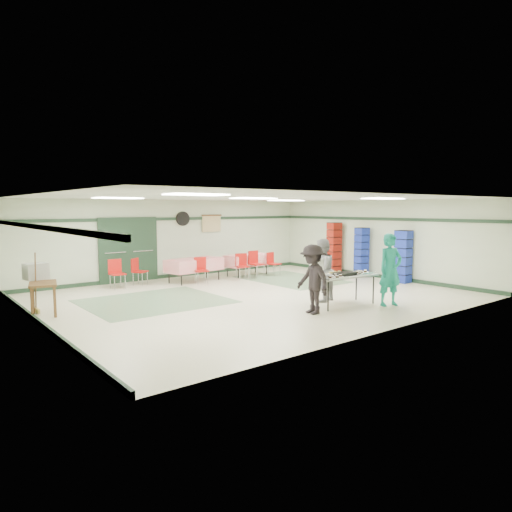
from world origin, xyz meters
TOP-DOWN VIEW (x-y plane):
  - floor at (0.00, 0.00)m, footprint 11.00×11.00m
  - ceiling at (0.00, 0.00)m, footprint 11.00×11.00m
  - wall_back at (0.00, 4.50)m, footprint 11.00×0.00m
  - wall_front at (0.00, -4.50)m, footprint 11.00×0.00m
  - wall_left at (-5.50, 0.00)m, footprint 0.00×9.00m
  - wall_right at (5.50, 0.00)m, footprint 0.00×9.00m
  - trim_back at (0.00, 4.47)m, footprint 11.00×0.06m
  - baseboard_back at (0.00, 4.47)m, footprint 11.00×0.06m
  - trim_left at (-5.47, 0.00)m, footprint 0.06×9.00m
  - baseboard_left at (-5.47, 0.00)m, footprint 0.06×9.00m
  - trim_right at (5.47, 0.00)m, footprint 0.06×9.00m
  - baseboard_right at (5.47, 0.00)m, footprint 0.06×9.00m
  - green_patch_a at (-2.50, 1.00)m, footprint 3.50×3.00m
  - green_patch_b at (2.80, 1.50)m, footprint 2.50×3.50m
  - double_door_left at (-2.20, 4.44)m, footprint 0.90×0.06m
  - double_door_right at (-1.25, 4.44)m, footprint 0.90×0.06m
  - door_frame at (-1.73, 4.42)m, footprint 2.00×0.03m
  - wall_fan at (0.30, 4.44)m, footprint 0.50×0.10m
  - scroll_banner at (1.50, 4.44)m, footprint 0.80×0.02m
  - serving_table at (0.99, -2.36)m, footprint 1.85×0.86m
  - sheet_tray_right at (1.53, -2.45)m, footprint 0.65×0.51m
  - sheet_tray_mid at (0.96, -2.23)m, footprint 0.61×0.48m
  - sheet_tray_left at (0.39, -2.52)m, footprint 0.67×0.53m
  - baking_pan at (0.99, -2.40)m, footprint 0.55×0.36m
  - foam_box_stack at (0.13, -2.25)m, footprint 0.27×0.25m
  - volunteer_teal at (1.87, -3.10)m, footprint 0.75×0.59m
  - volunteer_grey at (0.90, -1.70)m, footprint 0.92×0.80m
  - volunteer_dark at (-0.27, -2.53)m, footprint 0.74×1.11m
  - dining_table_a at (2.19, 3.17)m, footprint 1.78×0.96m
  - dining_table_b at (-0.01, 3.17)m, footprint 2.03×1.15m
  - chair_a at (2.11, 2.61)m, footprint 0.46×0.46m
  - chair_b at (1.52, 2.60)m, footprint 0.52×0.52m
  - chair_c at (2.89, 2.60)m, footprint 0.46×0.46m
  - chair_d at (-0.11, 2.60)m, footprint 0.50×0.50m
  - chair_loose_a at (-1.79, 3.63)m, footprint 0.55×0.55m
  - chair_loose_b at (-2.55, 3.45)m, footprint 0.42×0.42m
  - crate_stack_blue_a at (5.15, 0.40)m, footprint 0.44×0.44m
  - crate_stack_red at (5.15, 1.69)m, footprint 0.47×0.47m
  - crate_stack_blue_b at (5.15, -1.27)m, footprint 0.47×0.47m
  - printer_table at (-5.15, 1.16)m, footprint 0.77×0.99m
  - office_printer at (-5.15, 1.77)m, footprint 0.53×0.48m
  - broom at (-5.23, 1.48)m, footprint 0.05×0.23m

SIDE VIEW (x-z plane):
  - floor at x=0.00m, z-range 0.00..0.00m
  - green_patch_a at x=-2.50m, z-range 0.00..0.01m
  - green_patch_b at x=2.80m, z-range 0.00..0.01m
  - baseboard_back at x=0.00m, z-range 0.00..0.12m
  - baseboard_left at x=-5.47m, z-range 0.00..0.12m
  - baseboard_right at x=5.47m, z-range 0.00..0.12m
  - chair_c at x=2.89m, z-range 0.09..0.93m
  - chair_loose_a at x=-1.79m, z-range 0.10..0.95m
  - chair_d at x=-0.11m, z-range 0.10..0.96m
  - chair_b at x=1.52m, z-range 0.10..0.98m
  - chair_loose_b at x=-2.55m, z-range 0.10..0.99m
  - dining_table_a at x=2.19m, z-range 0.19..0.95m
  - dining_table_b at x=-0.01m, z-range 0.19..0.95m
  - chair_a at x=2.11m, z-range 0.11..1.04m
  - printer_table at x=-5.15m, z-range 0.27..1.01m
  - serving_table at x=0.99m, z-range 0.33..1.09m
  - broom at x=-5.23m, z-range 0.03..1.42m
  - sheet_tray_right at x=1.53m, z-range 0.76..0.78m
  - sheet_tray_mid at x=0.96m, z-range 0.76..0.78m
  - sheet_tray_left at x=0.39m, z-range 0.76..0.78m
  - volunteer_dark at x=-0.27m, z-range 0.00..1.60m
  - baking_pan at x=0.99m, z-range 0.76..0.84m
  - volunteer_grey at x=0.90m, z-range 0.00..1.63m
  - crate_stack_blue_b at x=5.15m, z-range 0.00..1.71m
  - crate_stack_blue_a at x=5.15m, z-range 0.00..1.74m
  - volunteer_teal at x=1.87m, z-range 0.00..1.80m
  - office_printer at x=-5.15m, z-range 0.74..1.13m
  - crate_stack_red at x=5.15m, z-range 0.00..1.89m
  - foam_box_stack at x=0.13m, z-range 0.76..1.22m
  - double_door_left at x=-2.20m, z-range 0.00..2.10m
  - double_door_right at x=-1.25m, z-range 0.00..2.10m
  - door_frame at x=-1.73m, z-range -0.02..2.12m
  - wall_back at x=0.00m, z-range -4.15..6.85m
  - wall_front at x=0.00m, z-range -4.15..6.85m
  - wall_left at x=-5.50m, z-range -3.15..5.85m
  - wall_right at x=5.50m, z-range -3.15..5.85m
  - scroll_banner at x=1.50m, z-range 1.55..2.15m
  - trim_back at x=0.00m, z-range 2.00..2.10m
  - trim_left at x=-5.47m, z-range 2.00..2.10m
  - trim_right at x=5.47m, z-range 2.00..2.10m
  - wall_fan at x=0.30m, z-range 1.80..2.30m
  - ceiling at x=0.00m, z-range 2.70..2.70m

